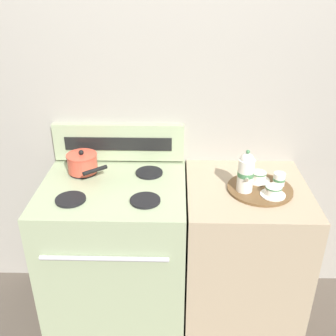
{
  "coord_description": "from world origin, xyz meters",
  "views": [
    {
      "loc": [
        0.02,
        -1.8,
        1.95
      ],
      "look_at": [
        -0.03,
        0.06,
        0.99
      ],
      "focal_mm": 42.0,
      "sensor_mm": 36.0,
      "label": 1
    }
  ],
  "objects_px": {
    "teapot": "(246,172)",
    "teacup_right": "(258,176)",
    "serving_tray": "(260,189)",
    "stove": "(117,254)",
    "creamer_jug": "(279,179)",
    "saucepan": "(83,163)",
    "teacup_left": "(273,191)"
  },
  "relations": [
    {
      "from": "serving_tray",
      "to": "teacup_right",
      "type": "bearing_deg",
      "value": 87.35
    },
    {
      "from": "teacup_left",
      "to": "creamer_jug",
      "type": "xyz_separation_m",
      "value": [
        0.05,
        0.11,
        0.01
      ]
    },
    {
      "from": "stove",
      "to": "creamer_jug",
      "type": "distance_m",
      "value": 1.01
    },
    {
      "from": "serving_tray",
      "to": "teacup_right",
      "type": "distance_m",
      "value": 0.08
    },
    {
      "from": "serving_tray",
      "to": "stove",
      "type": "bearing_deg",
      "value": 178.45
    },
    {
      "from": "teacup_right",
      "to": "creamer_jug",
      "type": "xyz_separation_m",
      "value": [
        0.1,
        -0.04,
        0.01
      ]
    },
    {
      "from": "serving_tray",
      "to": "creamer_jug",
      "type": "relative_size",
      "value": 4.9
    },
    {
      "from": "teacup_left",
      "to": "creamer_jug",
      "type": "distance_m",
      "value": 0.12
    },
    {
      "from": "teapot",
      "to": "teacup_right",
      "type": "relative_size",
      "value": 1.8
    },
    {
      "from": "teapot",
      "to": "saucepan",
      "type": "bearing_deg",
      "value": 167.55
    },
    {
      "from": "serving_tray",
      "to": "creamer_jug",
      "type": "bearing_deg",
      "value": 17.77
    },
    {
      "from": "stove",
      "to": "serving_tray",
      "type": "xyz_separation_m",
      "value": [
        0.78,
        -0.02,
        0.46
      ]
    },
    {
      "from": "serving_tray",
      "to": "teacup_left",
      "type": "height_order",
      "value": "teacup_left"
    },
    {
      "from": "stove",
      "to": "teacup_right",
      "type": "relative_size",
      "value": 7.34
    },
    {
      "from": "teacup_left",
      "to": "teacup_right",
      "type": "bearing_deg",
      "value": 107.32
    },
    {
      "from": "teapot",
      "to": "teacup_left",
      "type": "height_order",
      "value": "teapot"
    },
    {
      "from": "serving_tray",
      "to": "teapot",
      "type": "xyz_separation_m",
      "value": [
        -0.09,
        -0.03,
        0.11
      ]
    },
    {
      "from": "serving_tray",
      "to": "teapot",
      "type": "bearing_deg",
      "value": -162.31
    },
    {
      "from": "teapot",
      "to": "creamer_jug",
      "type": "relative_size",
      "value": 3.29
    },
    {
      "from": "saucepan",
      "to": "teapot",
      "type": "xyz_separation_m",
      "value": [
        0.87,
        -0.19,
        0.06
      ]
    },
    {
      "from": "creamer_jug",
      "to": "saucepan",
      "type": "bearing_deg",
      "value": 172.88
    },
    {
      "from": "teacup_left",
      "to": "teapot",
      "type": "bearing_deg",
      "value": 161.17
    },
    {
      "from": "teapot",
      "to": "teacup_right",
      "type": "height_order",
      "value": "teapot"
    },
    {
      "from": "serving_tray",
      "to": "teacup_left",
      "type": "distance_m",
      "value": 0.1
    },
    {
      "from": "teapot",
      "to": "teacup_right",
      "type": "xyz_separation_m",
      "value": [
        0.09,
        0.1,
        -0.08
      ]
    },
    {
      "from": "creamer_jug",
      "to": "teacup_left",
      "type": "bearing_deg",
      "value": -115.91
    },
    {
      "from": "serving_tray",
      "to": "teacup_right",
      "type": "xyz_separation_m",
      "value": [
        0.0,
        0.08,
        0.03
      ]
    },
    {
      "from": "teacup_left",
      "to": "creamer_jug",
      "type": "bearing_deg",
      "value": 64.09
    },
    {
      "from": "saucepan",
      "to": "serving_tray",
      "type": "distance_m",
      "value": 0.98
    },
    {
      "from": "stove",
      "to": "saucepan",
      "type": "xyz_separation_m",
      "value": [
        -0.18,
        0.14,
        0.52
      ]
    },
    {
      "from": "teapot",
      "to": "creamer_jug",
      "type": "height_order",
      "value": "teapot"
    },
    {
      "from": "saucepan",
      "to": "serving_tray",
      "type": "relative_size",
      "value": 0.75
    }
  ]
}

